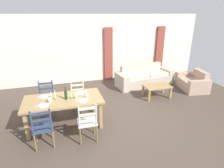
{
  "coord_description": "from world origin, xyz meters",
  "views": [
    {
      "loc": [
        -1.35,
        -4.19,
        2.72
      ],
      "look_at": [
        0.1,
        0.71,
        0.75
      ],
      "focal_mm": 29.48,
      "sensor_mm": 36.0,
      "label": 1
    }
  ],
  "objects_px": {
    "coffee_cup_secondary": "(50,100)",
    "armchair_upholstered": "(194,83)",
    "dining_chair_near_right": "(87,122)",
    "coffee_cup_primary": "(76,97)",
    "couch": "(144,78)",
    "coffee_table": "(157,87)",
    "dining_table": "(63,102)",
    "wine_glass_far_right": "(86,90)",
    "wine_glass_near_left": "(49,99)",
    "dining_chair_near_left": "(43,128)",
    "wine_bottle": "(66,95)",
    "wine_glass_near_right": "(87,94)",
    "dining_chair_far_left": "(47,98)",
    "dining_chair_far_right": "(78,94)"
  },
  "relations": [
    {
      "from": "coffee_cup_secondary",
      "to": "armchair_upholstered",
      "type": "relative_size",
      "value": 0.07
    },
    {
      "from": "dining_chair_near_right",
      "to": "coffee_cup_primary",
      "type": "bearing_deg",
      "value": 102.25
    },
    {
      "from": "couch",
      "to": "dining_chair_near_right",
      "type": "bearing_deg",
      "value": -133.82
    },
    {
      "from": "coffee_cup_secondary",
      "to": "coffee_table",
      "type": "bearing_deg",
      "value": 15.03
    },
    {
      "from": "dining_table",
      "to": "coffee_cup_secondary",
      "type": "bearing_deg",
      "value": -170.56
    },
    {
      "from": "coffee_table",
      "to": "dining_chair_near_right",
      "type": "bearing_deg",
      "value": -148.21
    },
    {
      "from": "coffee_cup_primary",
      "to": "couch",
      "type": "xyz_separation_m",
      "value": [
        2.9,
        2.17,
        -0.5
      ]
    },
    {
      "from": "wine_glass_far_right",
      "to": "dining_chair_near_right",
      "type": "bearing_deg",
      "value": -98.21
    },
    {
      "from": "dining_table",
      "to": "wine_glass_far_right",
      "type": "relative_size",
      "value": 11.8
    },
    {
      "from": "wine_glass_near_left",
      "to": "dining_chair_near_right",
      "type": "bearing_deg",
      "value": -39.18
    },
    {
      "from": "dining_chair_near_left",
      "to": "wine_glass_near_left",
      "type": "relative_size",
      "value": 5.96
    },
    {
      "from": "wine_glass_near_left",
      "to": "armchair_upholstered",
      "type": "relative_size",
      "value": 0.13
    },
    {
      "from": "coffee_cup_primary",
      "to": "dining_table",
      "type": "bearing_deg",
      "value": 164.95
    },
    {
      "from": "dining_table",
      "to": "dining_chair_near_right",
      "type": "distance_m",
      "value": 0.92
    },
    {
      "from": "coffee_table",
      "to": "wine_glass_near_left",
      "type": "bearing_deg",
      "value": -163.49
    },
    {
      "from": "wine_bottle",
      "to": "coffee_cup_secondary",
      "type": "distance_m",
      "value": 0.38
    },
    {
      "from": "wine_glass_near_right",
      "to": "dining_chair_far_left",
      "type": "bearing_deg",
      "value": 138.76
    },
    {
      "from": "dining_table",
      "to": "coffee_cup_primary",
      "type": "relative_size",
      "value": 21.11
    },
    {
      "from": "wine_glass_far_right",
      "to": "couch",
      "type": "distance_m",
      "value": 3.32
    },
    {
      "from": "dining_chair_far_right",
      "to": "couch",
      "type": "distance_m",
      "value": 3.07
    },
    {
      "from": "dining_chair_far_left",
      "to": "wine_glass_far_right",
      "type": "distance_m",
      "value": 1.26
    },
    {
      "from": "dining_chair_near_left",
      "to": "dining_chair_far_left",
      "type": "relative_size",
      "value": 1.0
    },
    {
      "from": "coffee_cup_primary",
      "to": "dining_chair_far_right",
      "type": "bearing_deg",
      "value": 81.12
    },
    {
      "from": "dining_table",
      "to": "armchair_upholstered",
      "type": "relative_size",
      "value": 1.48
    },
    {
      "from": "dining_chair_near_left",
      "to": "dining_table",
      "type": "bearing_deg",
      "value": 56.85
    },
    {
      "from": "dining_chair_near_left",
      "to": "coffee_cup_secondary",
      "type": "height_order",
      "value": "dining_chair_near_left"
    },
    {
      "from": "dining_chair_near_left",
      "to": "wine_glass_near_left",
      "type": "bearing_deg",
      "value": 74.63
    },
    {
      "from": "dining_chair_far_left",
      "to": "coffee_table",
      "type": "xyz_separation_m",
      "value": [
        3.55,
        0.11,
        -0.12
      ]
    },
    {
      "from": "dining_chair_far_right",
      "to": "wine_bottle",
      "type": "xyz_separation_m",
      "value": [
        -0.37,
        -0.82,
        0.39
      ]
    },
    {
      "from": "coffee_cup_primary",
      "to": "coffee_table",
      "type": "relative_size",
      "value": 0.1
    },
    {
      "from": "wine_bottle",
      "to": "couch",
      "type": "bearing_deg",
      "value": 34.15
    },
    {
      "from": "dining_chair_far_right",
      "to": "coffee_cup_secondary",
      "type": "bearing_deg",
      "value": -132.01
    },
    {
      "from": "dining_chair_far_right",
      "to": "coffee_cup_secondary",
      "type": "xyz_separation_m",
      "value": [
        -0.74,
        -0.82,
        0.32
      ]
    },
    {
      "from": "dining_chair_near_left",
      "to": "dining_chair_far_left",
      "type": "distance_m",
      "value": 1.48
    },
    {
      "from": "couch",
      "to": "wine_glass_near_right",
      "type": "bearing_deg",
      "value": -139.87
    },
    {
      "from": "wine_glass_near_left",
      "to": "coffee_cup_primary",
      "type": "height_order",
      "value": "wine_glass_near_left"
    },
    {
      "from": "dining_chair_near_left",
      "to": "armchair_upholstered",
      "type": "xyz_separation_m",
      "value": [
        5.31,
        1.83,
        -0.23
      ]
    },
    {
      "from": "dining_chair_far_left",
      "to": "coffee_cup_secondary",
      "type": "distance_m",
      "value": 0.88
    },
    {
      "from": "wine_glass_near_left",
      "to": "wine_glass_near_right",
      "type": "distance_m",
      "value": 0.89
    },
    {
      "from": "dining_chair_far_right",
      "to": "wine_glass_far_right",
      "type": "bearing_deg",
      "value": -76.96
    },
    {
      "from": "dining_chair_far_right",
      "to": "wine_glass_near_left",
      "type": "height_order",
      "value": "dining_chair_far_right"
    },
    {
      "from": "dining_table",
      "to": "dining_chair_near_left",
      "type": "distance_m",
      "value": 0.89
    },
    {
      "from": "wine_bottle",
      "to": "wine_glass_near_left",
      "type": "height_order",
      "value": "wine_bottle"
    },
    {
      "from": "wine_bottle",
      "to": "coffee_cup_secondary",
      "type": "xyz_separation_m",
      "value": [
        -0.38,
        -0.01,
        -0.07
      ]
    },
    {
      "from": "dining_chair_far_left",
      "to": "coffee_cup_primary",
      "type": "bearing_deg",
      "value": -48.45
    },
    {
      "from": "dining_chair_near_left",
      "to": "wine_bottle",
      "type": "relative_size",
      "value": 3.04
    },
    {
      "from": "dining_chair_far_right",
      "to": "wine_glass_near_left",
      "type": "distance_m",
      "value": 1.25
    },
    {
      "from": "wine_bottle",
      "to": "dining_chair_far_left",
      "type": "bearing_deg",
      "value": 122.5
    },
    {
      "from": "coffee_cup_secondary",
      "to": "couch",
      "type": "bearing_deg",
      "value": 31.3
    },
    {
      "from": "wine_glass_far_right",
      "to": "armchair_upholstered",
      "type": "distance_m",
      "value": 4.4
    }
  ]
}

